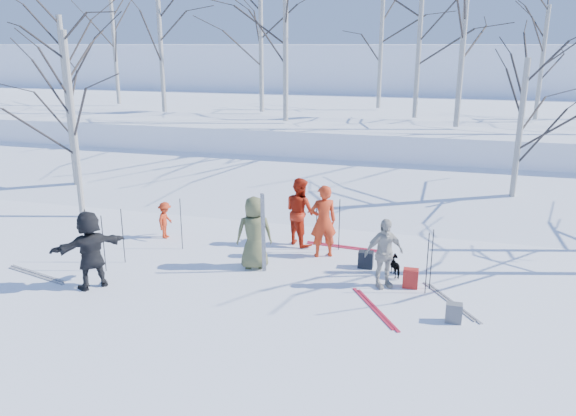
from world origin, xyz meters
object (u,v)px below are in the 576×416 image
(backpack_grey, at_px, (454,313))
(skier_redor_behind, at_px, (300,211))
(skier_grey_west, at_px, (90,250))
(backpack_red, at_px, (411,278))
(skier_cream_east, at_px, (384,253))
(skier_red_north, at_px, (323,221))
(skier_red_seated, at_px, (165,220))
(skier_olive_center, at_px, (254,233))
(backpack_dark, at_px, (366,260))
(dog, at_px, (397,266))

(backpack_grey, bearing_deg, skier_redor_behind, 138.78)
(skier_redor_behind, relative_size, backpack_grey, 4.68)
(skier_grey_west, bearing_deg, backpack_red, 144.71)
(backpack_grey, bearing_deg, skier_cream_east, 139.36)
(skier_red_north, height_order, skier_red_seated, skier_red_north)
(skier_olive_center, height_order, backpack_grey, skier_olive_center)
(skier_redor_behind, distance_m, backpack_dark, 2.33)
(skier_red_north, xyz_separation_m, backpack_dark, (1.13, -0.46, -0.70))
(skier_red_north, bearing_deg, dog, 131.31)
(backpack_red, distance_m, backpack_grey, 1.65)
(skier_cream_east, height_order, skier_grey_west, skier_grey_west)
(skier_olive_center, height_order, backpack_red, skier_olive_center)
(skier_redor_behind, distance_m, skier_cream_east, 3.21)
(backpack_dark, bearing_deg, skier_red_north, 157.76)
(backpack_grey, bearing_deg, backpack_dark, 131.47)
(skier_red_north, bearing_deg, skier_cream_east, 111.92)
(skier_red_north, height_order, backpack_red, skier_red_north)
(skier_olive_center, xyz_separation_m, dog, (3.25, 0.40, -0.63))
(skier_olive_center, bearing_deg, backpack_dark, 174.20)
(skier_redor_behind, bearing_deg, skier_cream_east, 176.68)
(skier_red_seated, xyz_separation_m, skier_cream_east, (6.01, -1.62, 0.27))
(backpack_grey, bearing_deg, skier_red_seated, 158.89)
(skier_redor_behind, xyz_separation_m, skier_red_seated, (-3.61, -0.51, -0.39))
(backpack_red, bearing_deg, dog, 121.48)
(skier_red_seated, xyz_separation_m, skier_grey_west, (0.01, -3.33, 0.36))
(skier_olive_center, bearing_deg, backpack_red, 156.25)
(backpack_grey, bearing_deg, dog, 122.40)
(dog, xyz_separation_m, backpack_dark, (-0.74, 0.29, -0.03))
(skier_red_seated, distance_m, dog, 6.33)
(backpack_dark, bearing_deg, dog, -21.40)
(skier_olive_center, bearing_deg, skier_redor_behind, -129.56)
(backpack_red, bearing_deg, backpack_dark, 141.89)
(skier_redor_behind, height_order, skier_cream_east, skier_redor_behind)
(skier_cream_east, xyz_separation_m, backpack_red, (0.59, 0.12, -0.56))
(skier_olive_center, bearing_deg, backpack_grey, 139.77)
(skier_cream_east, height_order, backpack_red, skier_cream_east)
(skier_cream_east, relative_size, backpack_grey, 4.04)
(dog, height_order, backpack_dark, dog)
(skier_olive_center, bearing_deg, skier_grey_west, 12.33)
(skier_red_seated, distance_m, backpack_red, 6.77)
(skier_cream_east, height_order, backpack_grey, skier_cream_east)
(skier_red_seated, bearing_deg, skier_olive_center, -117.52)
(backpack_grey, xyz_separation_m, backpack_dark, (-1.98, 2.24, 0.01))
(skier_grey_west, bearing_deg, backpack_dark, 155.16)
(skier_red_seated, height_order, backpack_grey, skier_red_seated)
(skier_grey_west, bearing_deg, skier_red_seated, -140.68)
(skier_olive_center, relative_size, backpack_grey, 4.51)
(skier_cream_east, distance_m, dog, 0.90)
(skier_red_seated, relative_size, backpack_dark, 2.49)
(skier_red_north, height_order, backpack_dark, skier_red_north)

